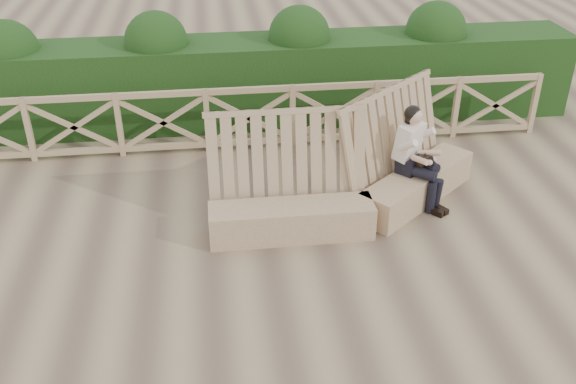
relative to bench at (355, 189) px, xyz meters
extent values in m
plane|color=brown|center=(-1.29, -1.20, -0.40)|extent=(60.00, 60.00, 0.00)
cube|color=#7E6048|center=(-0.95, -0.42, -0.17)|extent=(2.20, 0.51, 0.47)
cube|color=#7E6048|center=(-0.94, -0.15, 0.41)|extent=(2.20, 0.46, 1.59)
cube|color=#7E6048|center=(1.00, 0.28, -0.17)|extent=(2.01, 1.79, 0.47)
cube|color=#7E6048|center=(0.82, 0.49, 0.41)|extent=(1.98, 1.75, 1.59)
cube|color=black|center=(0.87, 0.31, 0.18)|extent=(0.46, 0.45, 0.23)
cube|color=beige|center=(0.83, 0.35, 0.54)|extent=(0.51, 0.50, 0.55)
sphere|color=tan|center=(0.87, 0.31, 0.93)|extent=(0.31, 0.31, 0.22)
sphere|color=black|center=(0.84, 0.33, 0.95)|extent=(0.34, 0.34, 0.24)
cylinder|color=black|center=(0.95, 0.08, 0.16)|extent=(0.44, 0.46, 0.16)
cylinder|color=black|center=(1.06, 0.21, 0.23)|extent=(0.44, 0.46, 0.17)
cylinder|color=black|center=(1.09, -0.09, -0.17)|extent=(0.18, 0.18, 0.47)
cylinder|color=black|center=(1.20, -0.02, -0.17)|extent=(0.18, 0.18, 0.47)
cube|color=black|center=(1.16, -0.16, -0.36)|extent=(0.24, 0.25, 0.08)
cube|color=black|center=(1.25, -0.11, -0.36)|extent=(0.24, 0.25, 0.08)
cube|color=black|center=(1.01, 0.18, 0.29)|extent=(0.25, 0.24, 0.15)
cube|color=black|center=(1.11, 0.05, 0.35)|extent=(0.12, 0.12, 0.13)
cube|color=#987858|center=(-1.29, 2.30, 0.65)|extent=(10.10, 0.07, 0.10)
cube|color=#987858|center=(-1.29, 2.30, -0.28)|extent=(10.10, 0.07, 0.10)
cube|color=black|center=(-1.29, 3.50, 0.35)|extent=(12.00, 1.20, 1.50)
camera|label=1|loc=(-1.91, -7.56, 4.49)|focal=40.00mm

